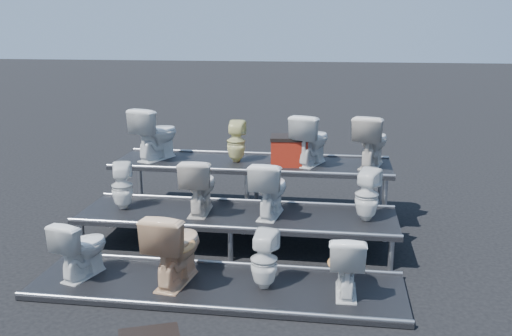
# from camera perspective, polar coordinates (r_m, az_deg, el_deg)

# --- Properties ---
(ground) EXTENTS (80.00, 80.00, 0.00)m
(ground) POSITION_cam_1_polar(r_m,az_deg,el_deg) (7.77, -1.87, -7.83)
(ground) COLOR black
(ground) RESTS_ON ground
(tier_front) EXTENTS (4.20, 1.20, 0.06)m
(tier_front) POSITION_cam_1_polar(r_m,az_deg,el_deg) (6.59, -3.92, -11.76)
(tier_front) COLOR black
(tier_front) RESTS_ON ground
(tier_mid) EXTENTS (4.20, 1.20, 0.46)m
(tier_mid) POSITION_cam_1_polar(r_m,az_deg,el_deg) (7.68, -1.89, -6.24)
(tier_mid) COLOR black
(tier_mid) RESTS_ON ground
(tier_back) EXTENTS (4.20, 1.20, 0.86)m
(tier_back) POSITION_cam_1_polar(r_m,az_deg,el_deg) (8.84, -0.40, -2.12)
(tier_back) COLOR black
(tier_back) RESTS_ON ground
(toilet_0) EXTENTS (0.57, 0.77, 0.70)m
(toilet_0) POSITION_cam_1_polar(r_m,az_deg,el_deg) (6.93, -17.03, -7.60)
(toilet_0) COLOR white
(toilet_0) RESTS_ON tier_front
(toilet_1) EXTENTS (0.59, 0.90, 0.86)m
(toilet_1) POSITION_cam_1_polar(r_m,az_deg,el_deg) (6.51, -8.11, -7.76)
(toilet_1) COLOR #DCAE82
(toilet_1) RESTS_ON tier_front
(toilet_2) EXTENTS (0.35, 0.35, 0.66)m
(toilet_2) POSITION_cam_1_polar(r_m,az_deg,el_deg) (6.35, 0.82, -9.17)
(toilet_2) COLOR white
(toilet_2) RESTS_ON tier_front
(toilet_3) EXTENTS (0.40, 0.69, 0.70)m
(toilet_3) POSITION_cam_1_polar(r_m,az_deg,el_deg) (6.30, 9.03, -9.38)
(toilet_3) COLOR white
(toilet_3) RESTS_ON tier_front
(toilet_4) EXTENTS (0.36, 0.36, 0.64)m
(toilet_4) POSITION_cam_1_polar(r_m,az_deg,el_deg) (7.94, -13.24, -1.77)
(toilet_4) COLOR white
(toilet_4) RESTS_ON tier_mid
(toilet_5) EXTENTS (0.44, 0.75, 0.75)m
(toilet_5) POSITION_cam_1_polar(r_m,az_deg,el_deg) (7.60, -5.70, -1.72)
(toilet_5) COLOR beige
(toilet_5) RESTS_ON tier_mid
(toilet_6) EXTENTS (0.51, 0.78, 0.75)m
(toilet_6) POSITION_cam_1_polar(r_m,az_deg,el_deg) (7.43, 1.39, -2.04)
(toilet_6) COLOR white
(toilet_6) RESTS_ON tier_mid
(toilet_7) EXTENTS (0.40, 0.41, 0.68)m
(toilet_7) POSITION_cam_1_polar(r_m,az_deg,el_deg) (7.40, 11.04, -2.66)
(toilet_7) COLOR white
(toilet_7) RESTS_ON tier_mid
(toilet_8) EXTENTS (0.73, 0.91, 0.82)m
(toilet_8) POSITION_cam_1_polar(r_m,az_deg,el_deg) (8.99, -9.99, 3.44)
(toilet_8) COLOR white
(toilet_8) RESTS_ON tier_back
(toilet_9) EXTENTS (0.29, 0.30, 0.63)m
(toilet_9) POSITION_cam_1_polar(r_m,az_deg,el_deg) (8.70, -1.99, 2.67)
(toilet_9) COLOR beige
(toilet_9) RESTS_ON tier_back
(toilet_10) EXTENTS (0.66, 0.85, 0.77)m
(toilet_10) POSITION_cam_1_polar(r_m,az_deg,el_deg) (8.56, 5.54, 2.88)
(toilet_10) COLOR white
(toilet_10) RESTS_ON tier_back
(toilet_11) EXTENTS (0.63, 0.85, 0.78)m
(toilet_11) POSITION_cam_1_polar(r_m,az_deg,el_deg) (8.56, 11.48, 2.70)
(toilet_11) COLOR beige
(toilet_11) RESTS_ON tier_back
(red_crate) EXTENTS (0.57, 0.48, 0.39)m
(red_crate) POSITION_cam_1_polar(r_m,az_deg,el_deg) (8.55, 3.35, 1.61)
(red_crate) COLOR #9B2310
(red_crate) RESTS_ON tier_back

